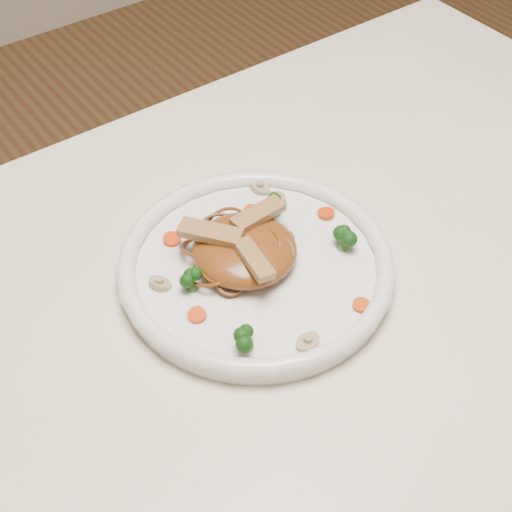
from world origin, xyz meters
TOP-DOWN VIEW (x-y plane):
  - table at (0.00, 0.00)m, footprint 1.20×0.80m
  - plate at (-0.01, 0.06)m, footprint 0.38×0.38m
  - noodle_mound at (-0.01, 0.07)m, footprint 0.14×0.14m
  - chicken_a at (0.02, 0.09)m, footprint 0.07×0.03m
  - chicken_b at (-0.04, 0.10)m, footprint 0.06×0.07m
  - chicken_c at (-0.02, 0.04)m, footprint 0.03×0.06m
  - broccoli_0 at (0.06, 0.11)m, footprint 0.03×0.03m
  - broccoli_1 at (-0.08, 0.07)m, footprint 0.03×0.03m
  - broccoli_2 at (-0.08, -0.02)m, footprint 0.03×0.03m
  - broccoli_3 at (0.08, 0.03)m, footprint 0.04×0.04m
  - carrot_0 at (0.04, 0.13)m, footprint 0.02×0.02m
  - carrot_1 at (-0.10, 0.04)m, footprint 0.02×0.02m
  - carrot_2 at (0.10, 0.08)m, footprint 0.02×0.02m
  - carrot_3 at (-0.06, 0.14)m, footprint 0.02×0.02m
  - carrot_4 at (0.04, -0.05)m, footprint 0.02×0.02m
  - mushroom_0 at (-0.03, -0.05)m, footprint 0.03×0.03m
  - mushroom_1 at (0.07, 0.13)m, footprint 0.03×0.03m
  - mushroom_2 at (-0.10, 0.10)m, footprint 0.03×0.03m
  - mushroom_3 at (0.07, 0.16)m, footprint 0.03×0.03m

SIDE VIEW (x-z plane):
  - table at x=0.00m, z-range 0.28..1.03m
  - plate at x=-0.01m, z-range 0.75..0.77m
  - carrot_0 at x=0.04m, z-range 0.77..0.77m
  - carrot_1 at x=-0.10m, z-range 0.77..0.77m
  - carrot_2 at x=0.10m, z-range 0.77..0.77m
  - carrot_3 at x=-0.06m, z-range 0.77..0.77m
  - carrot_4 at x=0.04m, z-range 0.77..0.77m
  - mushroom_0 at x=-0.03m, z-range 0.77..0.77m
  - mushroom_1 at x=0.07m, z-range 0.77..0.77m
  - mushroom_2 at x=-0.10m, z-range 0.77..0.77m
  - mushroom_3 at x=0.07m, z-range 0.77..0.77m
  - broccoli_0 at x=0.06m, z-range 0.77..0.79m
  - broccoli_2 at x=-0.08m, z-range 0.77..0.80m
  - noodle_mound at x=-0.01m, z-range 0.76..0.80m
  - broccoli_1 at x=-0.08m, z-range 0.77..0.80m
  - broccoli_3 at x=0.08m, z-range 0.77..0.80m
  - chicken_c at x=-0.02m, z-range 0.80..0.81m
  - chicken_a at x=0.02m, z-range 0.80..0.81m
  - chicken_b at x=-0.04m, z-range 0.80..0.81m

